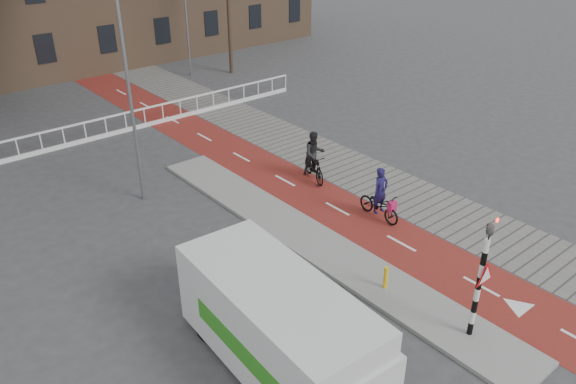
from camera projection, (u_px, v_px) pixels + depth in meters
ground at (421, 291)px, 16.23m from camera, size 120.00×120.00×0.00m
bike_lane at (255, 164)px, 23.86m from camera, size 2.50×60.00×0.01m
sidewalk at (304, 148)px, 25.45m from camera, size 3.00×60.00×0.01m
curb_island at (311, 240)px, 18.52m from camera, size 1.80×16.00×0.12m
traffic_signal at (482, 275)px, 13.59m from camera, size 0.80×0.80×3.68m
bollard at (386, 277)px, 16.01m from camera, size 0.12×0.12×0.70m
cyclist_near at (380, 202)px, 19.61m from camera, size 0.72×1.86×1.92m
cyclist_far at (314, 160)px, 22.20m from camera, size 1.17×1.97×2.04m
van at (277, 324)px, 13.10m from camera, size 2.54×5.69×2.39m
railing at (42, 147)px, 24.78m from camera, size 28.00×0.10×0.99m
tree_right at (229, 8)px, 34.43m from camera, size 0.22×0.22×8.04m
streetlight_near at (129, 89)px, 19.14m from camera, size 0.12×0.12×8.59m
streetlight_right at (186, 15)px, 34.05m from camera, size 0.12×0.12×7.43m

